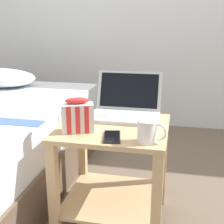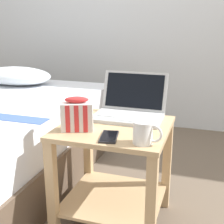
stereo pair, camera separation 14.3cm
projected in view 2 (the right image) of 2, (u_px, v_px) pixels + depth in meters
name	position (u px, v px, depth m)	size (l,w,h in m)	color
ground_plane	(114.00, 220.00, 1.64)	(8.00, 8.00, 0.00)	brown
bedside_table	(114.00, 162.00, 1.55)	(0.52, 0.49, 0.53)	tan
laptop	(130.00, 108.00, 1.62)	(0.35, 0.29, 0.22)	#B7BABC
mug_front_left	(144.00, 131.00, 1.27)	(0.12, 0.08, 0.10)	white
snack_bag	(77.00, 115.00, 1.42)	(0.16, 0.12, 0.16)	silver
cell_phone	(109.00, 137.00, 1.34)	(0.10, 0.15, 0.01)	black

